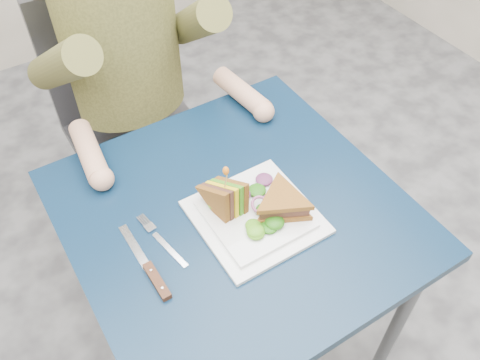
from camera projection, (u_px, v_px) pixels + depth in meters
ground at (237, 344)px, 1.72m from camera, size 4.00×4.00×0.00m
table at (236, 230)px, 1.24m from camera, size 0.75×0.75×0.73m
chair at (125, 105)px, 1.73m from camera, size 0.42×0.40×0.93m
diner at (119, 20)px, 1.39m from camera, size 0.54×0.59×0.74m
plate at (255, 216)px, 1.16m from camera, size 0.26×0.26×0.02m
sandwich_flat at (282, 203)px, 1.13m from camera, size 0.20×0.20×0.05m
sandwich_upright at (227, 199)px, 1.13m from camera, size 0.09×0.14×0.14m
fork at (163, 242)px, 1.12m from camera, size 0.04×0.18×0.01m
knife at (153, 274)px, 1.06m from camera, size 0.02×0.22×0.02m
toothpick at (226, 180)px, 1.08m from camera, size 0.01×0.01×0.06m
toothpick_frill at (226, 171)px, 1.06m from camera, size 0.01×0.01×0.02m
lettuce_spill at (255, 206)px, 1.15m from camera, size 0.15×0.13×0.02m
onion_ring at (260, 205)px, 1.14m from camera, size 0.04×0.04×0.02m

